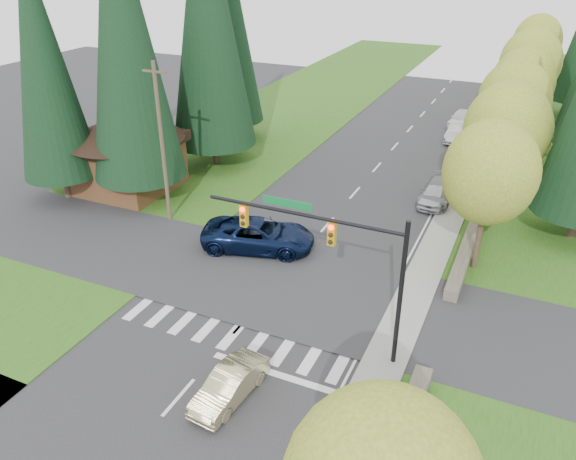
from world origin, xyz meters
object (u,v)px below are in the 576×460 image
Objects in this scene: parked_car_a at (435,194)px; parked_car_d at (461,118)px; suv_navy at (258,235)px; parked_car_e at (479,114)px; sedan_champagne at (230,385)px; parked_car_b at (438,192)px; parked_car_c at (459,132)px.

parked_car_d is at bearing 96.35° from parked_car_a.
parked_car_d is at bearing -28.71° from suv_navy.
parked_car_e is at bearing -29.96° from suv_navy.
sedan_champagne is at bearing -95.33° from parked_car_e.
parked_car_b is 1.11× the size of parked_car_d.
parked_car_e is (3.66, 43.14, 0.05)m from sedan_champagne.
parked_car_c is at bearing -97.21° from parked_car_e.
parked_car_d is (-1.40, 18.47, 0.04)m from parked_car_b.
parked_car_c is at bearing -32.01° from suv_navy.
parked_car_d is (-1.34, 19.01, 0.04)m from parked_car_a.
parked_car_c reaches higher than sedan_champagne.
parked_car_a reaches higher than parked_car_e.
sedan_champagne is 0.81× the size of parked_car_e.
parked_car_a is 14.48m from parked_car_c.
parked_car_e is at bearing 84.78° from parked_car_c.
parked_car_b is at bearing -78.76° from parked_car_d.
parked_car_a is (8.11, 10.46, -0.19)m from suv_navy.
parked_car_c reaches higher than parked_car_b.
parked_car_d is (2.33, 40.61, 0.12)m from sedan_champagne.
parked_car_a is (3.67, 21.60, 0.07)m from sedan_champagne.
parked_car_b is (0.06, 0.54, 0.00)m from parked_car_a.
parked_car_a is at bearing -53.56° from suv_navy.
parked_car_e is at bearing 69.33° from parked_car_d.
parked_car_a is at bearing -94.93° from parked_car_b.
sedan_champagne is 0.93× the size of parked_car_a.
sedan_champagne is at bearing -97.34° from parked_car_a.
suv_navy reaches higher than parked_car_d.
suv_navy is 33.01m from parked_car_e.
parked_car_e is at bearing 91.23° from sedan_champagne.
parked_car_c reaches higher than parked_car_d.
parked_car_b is at bearing -84.73° from parked_car_c.
parked_car_a is at bearing -79.06° from parked_car_d.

